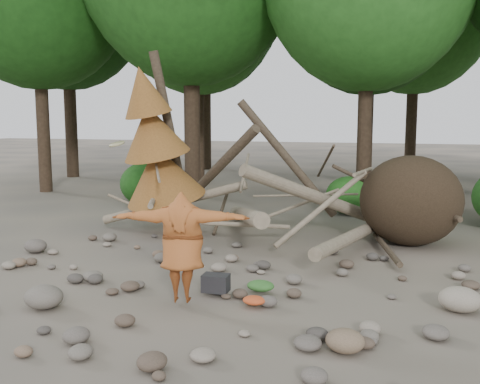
% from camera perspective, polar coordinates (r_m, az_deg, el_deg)
% --- Properties ---
extents(ground, '(120.00, 120.00, 0.00)m').
position_cam_1_polar(ground, '(8.77, -1.09, -10.44)').
color(ground, '#514C44').
rests_on(ground, ground).
extents(deadfall_pile, '(8.55, 5.24, 3.30)m').
position_cam_1_polar(deadfall_pile, '(12.21, 15.00, -0.98)').
color(deadfall_pile, '#332619').
rests_on(deadfall_pile, ground).
extents(dead_conifer, '(2.06, 2.16, 4.35)m').
position_cam_1_polar(dead_conifer, '(12.73, -8.93, 4.78)').
color(dead_conifer, '#4C3F30').
rests_on(dead_conifer, ground).
extents(bush_left, '(1.80, 1.80, 1.44)m').
position_cam_1_polar(bush_left, '(17.34, -9.74, 0.87)').
color(bush_left, '#1B4E14').
rests_on(bush_left, ground).
extents(bush_mid, '(1.40, 1.40, 1.12)m').
position_cam_1_polar(bush_mid, '(15.90, 11.63, -0.36)').
color(bush_mid, '#24631C').
rests_on(bush_mid, ground).
extents(frisbee_thrower, '(2.49, 1.07, 2.34)m').
position_cam_1_polar(frisbee_thrower, '(7.88, -6.23, -5.81)').
color(frisbee_thrower, '#A85626').
rests_on(frisbee_thrower, ground).
extents(backpack, '(0.43, 0.30, 0.27)m').
position_cam_1_polar(backpack, '(8.51, -2.60, -10.06)').
color(backpack, black).
rests_on(backpack, ground).
extents(cloth_green, '(0.44, 0.37, 0.16)m').
position_cam_1_polar(cloth_green, '(8.59, 2.20, -10.28)').
color(cloth_green, '#316829').
rests_on(cloth_green, ground).
extents(cloth_orange, '(0.34, 0.28, 0.12)m').
position_cam_1_polar(cloth_orange, '(7.99, 1.51, -11.81)').
color(cloth_orange, '#C54921').
rests_on(cloth_orange, ground).
extents(boulder_front_left, '(0.57, 0.52, 0.34)m').
position_cam_1_polar(boulder_front_left, '(8.43, -20.21, -10.46)').
color(boulder_front_left, '#6C645A').
rests_on(boulder_front_left, ground).
extents(boulder_front_right, '(0.47, 0.42, 0.28)m').
position_cam_1_polar(boulder_front_right, '(6.66, 11.14, -15.31)').
color(boulder_front_right, '#7F674F').
rests_on(boulder_front_right, ground).
extents(boulder_mid_right, '(0.60, 0.54, 0.36)m').
position_cam_1_polar(boulder_mid_right, '(8.42, 22.42, -10.54)').
color(boulder_mid_right, gray).
rests_on(boulder_mid_right, ground).
extents(boulder_mid_left, '(0.47, 0.42, 0.28)m').
position_cam_1_polar(boulder_mid_left, '(11.92, -20.98, -5.39)').
color(boulder_mid_left, '#5F5750').
rests_on(boulder_mid_left, ground).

